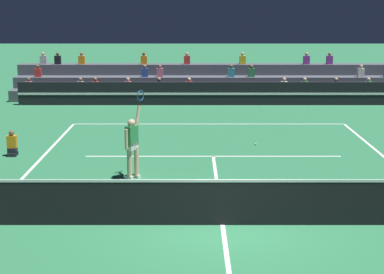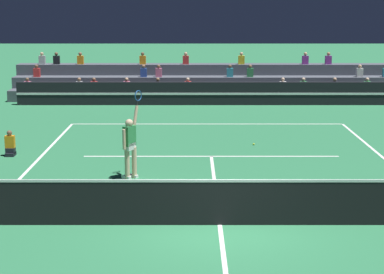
# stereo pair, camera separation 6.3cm
# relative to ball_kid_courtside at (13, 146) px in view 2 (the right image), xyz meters

# --- Properties ---
(ground_plane) EXTENTS (120.00, 120.00, 0.00)m
(ground_plane) POSITION_rel_ball_kid_courtside_xyz_m (6.50, -6.50, -0.33)
(ground_plane) COLOR #2D7A4C
(court_lines) EXTENTS (11.10, 23.90, 0.01)m
(court_lines) POSITION_rel_ball_kid_courtside_xyz_m (6.50, -6.50, -0.33)
(court_lines) COLOR white
(court_lines) RESTS_ON ground
(tennis_net) EXTENTS (12.00, 0.10, 1.10)m
(tennis_net) POSITION_rel_ball_kid_courtside_xyz_m (6.50, -6.50, 0.21)
(tennis_net) COLOR slate
(tennis_net) RESTS_ON ground
(sponsor_banner_wall) EXTENTS (18.00, 0.26, 1.10)m
(sponsor_banner_wall) POSITION_rel_ball_kid_courtside_xyz_m (6.50, 10.25, 0.22)
(sponsor_banner_wall) COLOR black
(sponsor_banner_wall) RESTS_ON ground
(bleacher_stand) EXTENTS (19.46, 2.85, 2.28)m
(bleacher_stand) POSITION_rel_ball_kid_courtside_xyz_m (6.50, 12.78, 0.32)
(bleacher_stand) COLOR #4C515B
(bleacher_stand) RESTS_ON ground
(ball_kid_courtside) EXTENTS (0.30, 0.36, 0.84)m
(ball_kid_courtside) POSITION_rel_ball_kid_courtside_xyz_m (0.00, 0.00, 0.00)
(ball_kid_courtside) COLOR black
(ball_kid_courtside) RESTS_ON ground
(tennis_player) EXTENTS (0.60, 0.77, 2.50)m
(tennis_player) POSITION_rel_ball_kid_courtside_xyz_m (4.14, -2.66, 0.66)
(tennis_player) COLOR beige
(tennis_player) RESTS_ON ground
(tennis_ball) EXTENTS (0.07, 0.07, 0.07)m
(tennis_ball) POSITION_rel_ball_kid_courtside_xyz_m (8.03, 1.57, -0.30)
(tennis_ball) COLOR #C6DB33
(tennis_ball) RESTS_ON ground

